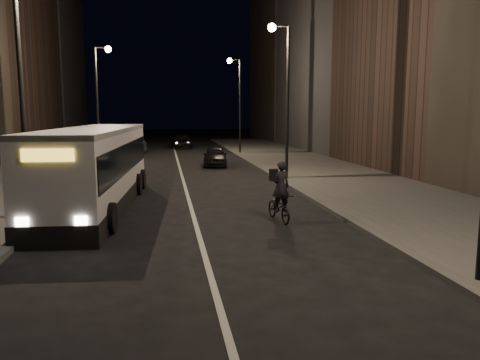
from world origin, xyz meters
name	(u,v)px	position (x,y,z in m)	size (l,w,h in m)	color
ground	(202,246)	(0.00, 0.00, 0.00)	(180.00, 180.00, 0.00)	black
sidewalk_right	(325,173)	(8.50, 14.00, 0.08)	(7.00, 70.00, 0.16)	#353432
sidewalk_left	(25,179)	(-8.50, 14.00, 0.08)	(7.00, 70.00, 0.16)	#353432
building_row_right	(358,34)	(16.00, 27.50, 10.50)	(8.00, 61.00, 21.00)	black
streetlight_right_mid	(283,80)	(5.33, 12.00, 5.36)	(1.20, 0.44, 8.12)	black
streetlight_right_far	(237,93)	(5.33, 28.00, 5.36)	(1.20, 0.44, 8.12)	black
streetlight_left_near	(28,61)	(-5.33, 4.00, 5.36)	(1.20, 0.44, 8.12)	black
streetlight_left_far	(100,88)	(-5.33, 22.00, 5.36)	(1.20, 0.44, 8.12)	black
city_bus	(96,165)	(-3.60, 5.92, 1.69)	(3.30, 11.63, 3.10)	silver
cyclist_on_bicycle	(279,201)	(2.85, 2.58, 0.69)	(0.90, 1.88, 2.08)	black
car_near	(215,156)	(2.47, 19.46, 0.67)	(1.59, 3.96, 1.35)	black
car_mid	(134,146)	(-3.60, 29.72, 0.75)	(1.60, 4.57, 1.51)	#38393B
car_far	(182,141)	(0.80, 36.30, 0.68)	(1.89, 4.66, 1.35)	black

